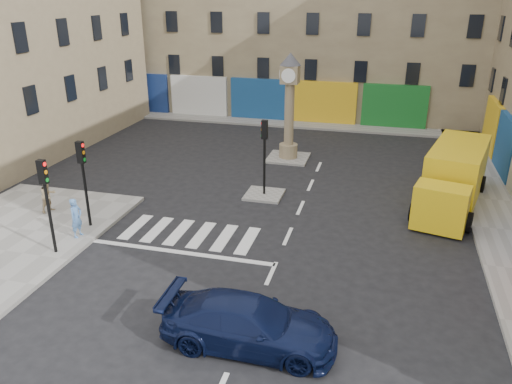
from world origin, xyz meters
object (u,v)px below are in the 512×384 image
at_px(yellow_van, 454,177).
at_px(traffic_light_island, 264,145).
at_px(clock_pillar, 290,100).
at_px(pedestrian_tan, 48,195).
at_px(traffic_light_left_near, 46,192).
at_px(traffic_light_left_far, 83,170).
at_px(pedestrian_blue, 76,218).
at_px(navy_sedan, 249,323).

bearing_deg(yellow_van, traffic_light_island, -157.46).
relative_size(traffic_light_island, clock_pillar, 0.61).
relative_size(clock_pillar, pedestrian_tan, 3.94).
distance_m(traffic_light_island, yellow_van, 8.99).
relative_size(traffic_light_left_near, yellow_van, 0.48).
distance_m(traffic_light_left_far, pedestrian_blue, 1.95).
relative_size(navy_sedan, pedestrian_blue, 3.06).
height_order(yellow_van, pedestrian_tan, yellow_van).
height_order(traffic_light_left_far, navy_sedan, traffic_light_left_far).
bearing_deg(pedestrian_tan, pedestrian_blue, -105.64).
height_order(traffic_light_left_far, clock_pillar, clock_pillar).
distance_m(traffic_light_left_near, pedestrian_blue, 2.15).
bearing_deg(traffic_light_left_near, clock_pillar, 65.45).
xyz_separation_m(yellow_van, pedestrian_tan, (-17.64, -5.91, -0.42)).
relative_size(traffic_light_island, pedestrian_tan, 2.39).
bearing_deg(pedestrian_blue, navy_sedan, -112.83).
bearing_deg(clock_pillar, yellow_van, -27.91).
bearing_deg(pedestrian_blue, clock_pillar, -21.25).
bearing_deg(traffic_light_left_near, traffic_light_island, 51.07).
bearing_deg(navy_sedan, clock_pillar, 7.10).
bearing_deg(pedestrian_tan, traffic_light_island, -43.42).
relative_size(traffic_light_left_far, pedestrian_tan, 2.39).
xyz_separation_m(navy_sedan, yellow_van, (6.54, 12.27, 0.61)).
xyz_separation_m(traffic_light_left_far, navy_sedan, (8.56, -5.53, -1.89)).
height_order(traffic_light_island, pedestrian_tan, traffic_light_island).
relative_size(traffic_light_island, pedestrian_blue, 2.25).
height_order(traffic_light_left_far, yellow_van, traffic_light_left_far).
xyz_separation_m(navy_sedan, pedestrian_tan, (-11.10, 6.35, 0.19)).
distance_m(traffic_light_left_far, traffic_light_island, 8.30).
bearing_deg(clock_pillar, pedestrian_tan, -129.91).
bearing_deg(clock_pillar, pedestrian_blue, -116.49).
height_order(traffic_light_island, yellow_van, traffic_light_island).
distance_m(traffic_light_left_near, traffic_light_left_far, 2.40).
distance_m(traffic_light_left_near, pedestrian_tan, 4.44).
bearing_deg(traffic_light_island, yellow_van, 8.64).
xyz_separation_m(pedestrian_blue, pedestrian_tan, (-2.65, 1.85, -0.05)).
distance_m(traffic_light_left_near, traffic_light_island, 10.03).
distance_m(traffic_light_left_near, yellow_van, 17.69).
relative_size(traffic_light_left_far, navy_sedan, 0.74).
bearing_deg(pedestrian_tan, clock_pillar, -20.70).
bearing_deg(yellow_van, traffic_light_left_far, -142.05).
xyz_separation_m(traffic_light_left_near, navy_sedan, (8.56, -3.13, -1.89)).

